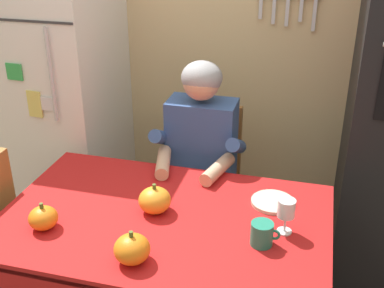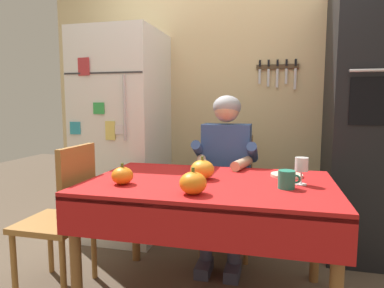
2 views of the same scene
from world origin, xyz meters
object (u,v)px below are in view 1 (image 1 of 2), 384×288
(pumpkin_large, at_px, (132,249))
(pumpkin_small, at_px, (43,218))
(refrigerator, at_px, (59,95))
(pumpkin_medium, at_px, (155,200))
(serving_tray, at_px, (273,202))
(seated_person, at_px, (198,157))
(dining_table, at_px, (163,236))
(chair_behind_person, at_px, (206,177))
(coffee_mug, at_px, (262,234))
(wine_glass, at_px, (286,210))

(pumpkin_large, relative_size, pumpkin_small, 1.13)
(refrigerator, relative_size, pumpkin_small, 15.00)
(refrigerator, height_order, pumpkin_medium, refrigerator)
(refrigerator, relative_size, pumpkin_large, 13.22)
(pumpkin_large, bearing_deg, serving_tray, 49.16)
(seated_person, relative_size, pumpkin_large, 9.14)
(dining_table, distance_m, serving_tray, 0.51)
(dining_table, height_order, pumpkin_large, pumpkin_large)
(pumpkin_medium, relative_size, pumpkin_small, 1.17)
(pumpkin_medium, height_order, serving_tray, pumpkin_medium)
(chair_behind_person, bearing_deg, coffee_mug, -63.50)
(pumpkin_large, bearing_deg, pumpkin_small, 166.24)
(refrigerator, distance_m, seated_person, 1.01)
(coffee_mug, height_order, pumpkin_large, pumpkin_large)
(serving_tray, bearing_deg, seated_person, 140.51)
(dining_table, distance_m, seated_person, 0.61)
(refrigerator, xyz_separation_m, coffee_mug, (1.38, -0.94, -0.11))
(wine_glass, distance_m, pumpkin_large, 0.63)
(seated_person, height_order, coffee_mug, seated_person)
(dining_table, bearing_deg, chair_behind_person, 89.64)
(chair_behind_person, relative_size, serving_tray, 4.83)
(seated_person, distance_m, wine_glass, 0.76)
(dining_table, relative_size, pumpkin_large, 10.28)
(dining_table, xyz_separation_m, pumpkin_small, (-0.45, -0.18, 0.13))
(refrigerator, bearing_deg, coffee_mug, -34.28)
(pumpkin_small, relative_size, serving_tray, 0.62)
(seated_person, distance_m, coffee_mug, 0.79)
(dining_table, xyz_separation_m, coffee_mug, (0.43, -0.06, 0.13))
(pumpkin_small, bearing_deg, dining_table, 21.71)
(chair_behind_person, xyz_separation_m, serving_tray, (0.43, -0.54, 0.24))
(wine_glass, distance_m, pumpkin_medium, 0.56)
(coffee_mug, xyz_separation_m, pumpkin_medium, (-0.48, 0.11, 0.01))
(coffee_mug, distance_m, pumpkin_small, 0.89)
(chair_behind_person, distance_m, wine_glass, 0.96)
(wine_glass, bearing_deg, chair_behind_person, 123.93)
(dining_table, height_order, wine_glass, wine_glass)
(dining_table, height_order, chair_behind_person, chair_behind_person)
(refrigerator, relative_size, serving_tray, 9.35)
(refrigerator, bearing_deg, dining_table, -42.91)
(seated_person, distance_m, pumpkin_medium, 0.56)
(coffee_mug, distance_m, serving_tray, 0.31)
(serving_tray, bearing_deg, coffee_mug, -91.68)
(dining_table, relative_size, coffee_mug, 12.01)
(wine_glass, xyz_separation_m, pumpkin_large, (-0.53, -0.33, -0.05))
(chair_behind_person, distance_m, pumpkin_medium, 0.79)
(chair_behind_person, height_order, serving_tray, chair_behind_person)
(chair_behind_person, bearing_deg, serving_tray, -51.59)
(refrigerator, height_order, coffee_mug, refrigerator)
(serving_tray, bearing_deg, dining_table, -150.46)
(coffee_mug, xyz_separation_m, wine_glass, (0.08, 0.10, 0.06))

